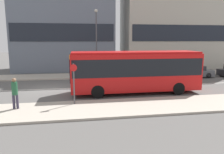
{
  "coord_description": "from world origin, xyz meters",
  "views": [
    {
      "loc": [
        2.32,
        -18.89,
        4.16
      ],
      "look_at": [
        5.14,
        -2.14,
        1.27
      ],
      "focal_mm": 35.0,
      "sensor_mm": 36.0,
      "label": 1
    }
  ],
  "objects_px": {
    "parked_car_0": "(194,72)",
    "street_lamp": "(96,36)",
    "bus_stop_sign": "(74,80)",
    "pedestrian_near_stop": "(15,91)",
    "city_bus": "(135,69)"
  },
  "relations": [
    {
      "from": "bus_stop_sign",
      "to": "parked_car_0",
      "type": "bearing_deg",
      "value": 33.28
    },
    {
      "from": "city_bus",
      "to": "pedestrian_near_stop",
      "type": "xyz_separation_m",
      "value": [
        -8.17,
        -3.22,
        -0.69
      ]
    },
    {
      "from": "city_bus",
      "to": "street_lamp",
      "type": "height_order",
      "value": "street_lamp"
    },
    {
      "from": "bus_stop_sign",
      "to": "street_lamp",
      "type": "xyz_separation_m",
      "value": [
        2.49,
        10.69,
        2.92
      ]
    },
    {
      "from": "street_lamp",
      "to": "city_bus",
      "type": "bearing_deg",
      "value": -74.13
    },
    {
      "from": "city_bus",
      "to": "pedestrian_near_stop",
      "type": "distance_m",
      "value": 8.8
    },
    {
      "from": "parked_car_0",
      "to": "bus_stop_sign",
      "type": "bearing_deg",
      "value": -146.72
    },
    {
      "from": "pedestrian_near_stop",
      "to": "bus_stop_sign",
      "type": "height_order",
      "value": "bus_stop_sign"
    },
    {
      "from": "parked_car_0",
      "to": "pedestrian_near_stop",
      "type": "height_order",
      "value": "pedestrian_near_stop"
    },
    {
      "from": "parked_car_0",
      "to": "street_lamp",
      "type": "xyz_separation_m",
      "value": [
        -10.81,
        1.96,
        3.94
      ]
    },
    {
      "from": "bus_stop_sign",
      "to": "street_lamp",
      "type": "bearing_deg",
      "value": 76.89
    },
    {
      "from": "parked_car_0",
      "to": "street_lamp",
      "type": "distance_m",
      "value": 11.67
    },
    {
      "from": "city_bus",
      "to": "parked_car_0",
      "type": "height_order",
      "value": "city_bus"
    },
    {
      "from": "parked_car_0",
      "to": "pedestrian_near_stop",
      "type": "relative_size",
      "value": 2.13
    },
    {
      "from": "parked_car_0",
      "to": "street_lamp",
      "type": "bearing_deg",
      "value": 169.71
    }
  ]
}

